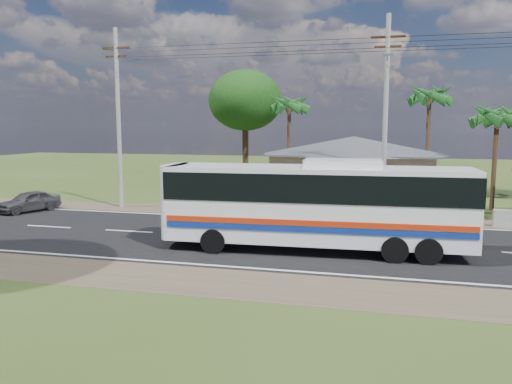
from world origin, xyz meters
TOP-DOWN VIEW (x-y plane):
  - ground at (0.00, 0.00)m, footprint 120.00×120.00m
  - road at (0.00, 0.00)m, footprint 120.00×16.00m
  - house at (1.00, 13.00)m, footprint 12.40×10.00m
  - utility_poles at (2.67, 6.49)m, footprint 32.80×2.22m
  - palm_near at (9.50, 11.00)m, footprint 2.80×2.80m
  - palm_mid at (6.00, 15.50)m, footprint 2.80×2.80m
  - palm_far at (-4.00, 16.00)m, footprint 2.80×2.80m
  - tree_behind_house at (-8.00, 18.00)m, footprint 6.00×6.00m
  - coach_bus at (0.37, -1.61)m, footprint 12.34×3.15m
  - small_car at (-17.59, 3.69)m, footprint 2.74×3.96m

SIDE VIEW (x-z plane):
  - ground at x=0.00m, z-range 0.00..0.00m
  - road at x=0.00m, z-range -0.01..0.02m
  - small_car at x=-17.59m, z-range 0.00..1.25m
  - coach_bus at x=0.37m, z-range 0.27..4.07m
  - house at x=1.00m, z-range 0.14..5.14m
  - palm_near at x=9.50m, z-range 2.36..9.06m
  - utility_poles at x=2.67m, z-range 0.27..11.27m
  - palm_far at x=-4.00m, z-range 2.83..10.53m
  - tree_behind_house at x=-8.00m, z-range 2.31..11.92m
  - palm_mid at x=6.00m, z-range 3.06..11.26m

